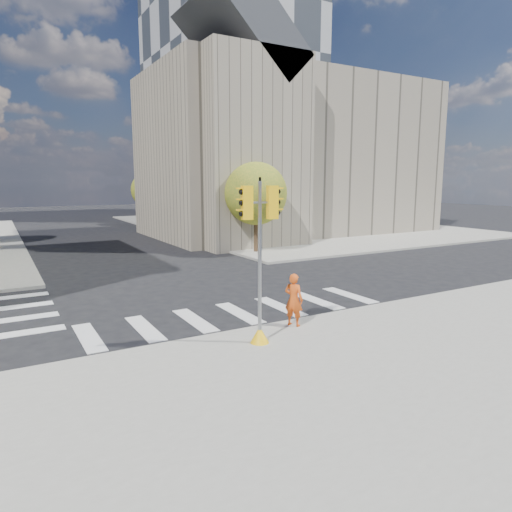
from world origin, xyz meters
The scene contains 12 objects.
ground centered at (0.00, 0.00, 0.00)m, with size 160.00×160.00×0.00m, color black.
sidewalk_near centered at (0.00, -11.00, 0.07)m, with size 30.00×14.00×0.15m, color gray.
sidewalk_far_right centered at (20.00, 26.00, 0.07)m, with size 28.00×40.00×0.15m, color gray.
civic_building centered at (15.59, 19.12, 7.26)m, with size 26.00×16.00×19.39m.
office_tower centered at (22.00, 42.00, 15.00)m, with size 20.00×18.00×30.00m, color #9EA0A3.
tree_re_near centered at (7.50, 10.00, 4.05)m, with size 4.20×4.20×6.16m.
tree_re_mid centered at (7.50, 22.00, 4.35)m, with size 4.60×4.60×6.66m.
tree_re_far centered at (7.50, 34.00, 3.87)m, with size 4.00×4.00×5.88m.
lamp_near centered at (8.00, 14.00, 4.58)m, with size 0.35×0.18×8.11m.
lamp_far centered at (8.00, 28.00, 4.58)m, with size 0.35×0.18×8.11m.
traffic_signal centered at (-1.23, -5.46, 2.22)m, with size 1.08×0.56×4.86m.
photographer centered at (0.57, -4.60, 1.03)m, with size 0.64×0.42×1.76m, color #D94E14.
Camera 1 is at (-7.78, -16.64, 4.91)m, focal length 32.00 mm.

